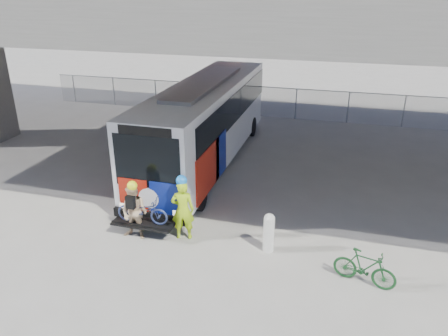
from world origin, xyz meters
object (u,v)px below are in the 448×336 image
at_px(cyclist_hivis, 183,208).
at_px(bollard, 269,231).
at_px(cyclist_tan, 134,212).
at_px(bus, 206,117).
at_px(bike_parked, 365,268).

bearing_deg(cyclist_hivis, bollard, 164.97).
relative_size(bollard, cyclist_tan, 0.63).
distance_m(bollard, cyclist_tan, 4.21).
xyz_separation_m(bus, bike_parked, (6.76, -7.20, -1.60)).
height_order(cyclist_tan, bike_parked, cyclist_tan).
distance_m(cyclist_hivis, bike_parked, 5.59).
xyz_separation_m(bus, cyclist_hivis, (1.26, -6.33, -1.06)).
distance_m(bus, cyclist_tan, 6.86).
xyz_separation_m(cyclist_hivis, bike_parked, (5.49, -0.87, -0.54)).
height_order(bus, bike_parked, bus).
distance_m(cyclist_hivis, cyclist_tan, 1.51).
distance_m(bus, cyclist_hivis, 6.54).
bearing_deg(cyclist_tan, bike_parked, -1.48).
bearing_deg(bike_parked, bus, 58.11).
bearing_deg(cyclist_hivis, cyclist_tan, 1.27).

